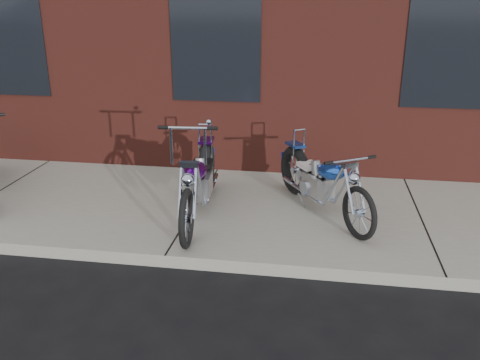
# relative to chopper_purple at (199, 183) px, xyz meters

# --- Properties ---
(ground) EXTENTS (120.00, 120.00, 0.00)m
(ground) POSITION_rel_chopper_purple_xyz_m (-0.12, -1.17, -0.59)
(ground) COLOR black
(ground) RESTS_ON ground
(sidewalk) EXTENTS (22.00, 3.00, 0.15)m
(sidewalk) POSITION_rel_chopper_purple_xyz_m (-0.12, 0.33, -0.51)
(sidewalk) COLOR gray
(sidewalk) RESTS_ON ground
(chopper_purple) EXTENTS (0.59, 2.42, 1.35)m
(chopper_purple) POSITION_rel_chopper_purple_xyz_m (0.00, 0.00, 0.00)
(chopper_purple) COLOR black
(chopper_purple) RESTS_ON sidewalk
(chopper_blue) EXTENTS (1.27, 1.97, 0.98)m
(chopper_blue) POSITION_rel_chopper_purple_xyz_m (1.58, 0.33, -0.03)
(chopper_blue) COLOR black
(chopper_blue) RESTS_ON sidewalk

